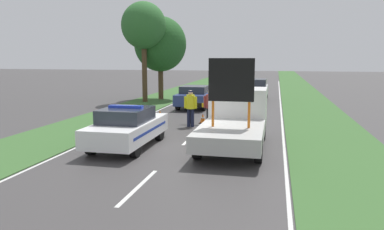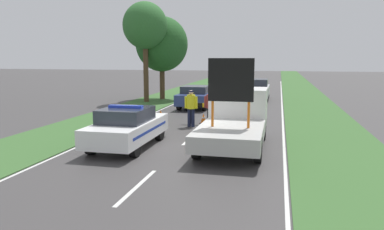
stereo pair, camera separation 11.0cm
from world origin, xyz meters
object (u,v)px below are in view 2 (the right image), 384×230
object	(u,v)px
queued_car_sedan_silver	(257,89)
roadside_tree_near_left	(145,26)
traffic_cone_near_police	(161,116)
police_car	(128,127)
traffic_cone_centre_front	(203,118)
police_officer	(191,105)
pedestrian_civilian	(211,105)
work_truck	(236,118)
road_barrier	(211,107)
queued_car_hatch_blue	(196,96)
roadside_tree_near_right	(162,44)

from	to	relation	value
queued_car_sedan_silver	roadside_tree_near_left	world-z (taller)	roadside_tree_near_left
traffic_cone_near_police	roadside_tree_near_left	xyz separation A→B (m)	(-3.79, 8.27, 5.30)
queued_car_sedan_silver	roadside_tree_near_left	bearing A→B (deg)	23.96
police_car	traffic_cone_centre_front	size ratio (longest dim) A/B	8.75
police_officer	pedestrian_civilian	distance (m)	0.98
police_officer	traffic_cone_near_police	distance (m)	2.15
police_officer	roadside_tree_near_left	distance (m)	11.64
work_truck	road_barrier	size ratio (longest dim) A/B	2.17
traffic_cone_centre_front	roadside_tree_near_left	xyz separation A→B (m)	(-6.02, 8.03, 5.37)
road_barrier	queued_car_sedan_silver	world-z (taller)	queued_car_sedan_silver
traffic_cone_near_police	police_car	bearing A→B (deg)	-85.43
police_officer	queued_car_hatch_blue	distance (m)	6.96
police_car	pedestrian_civilian	xyz separation A→B (m)	(2.29, 4.96, 0.29)
police_car	roadside_tree_near_right	xyz separation A→B (m)	(-3.61, 15.76, 3.61)
police_car	work_truck	size ratio (longest dim) A/B	0.79
police_car	traffic_cone_centre_front	bearing A→B (deg)	72.82
police_officer	queued_car_hatch_blue	world-z (taller)	police_officer
police_officer	roadside_tree_near_right	distance (m)	12.69
pedestrian_civilian	traffic_cone_centre_front	bearing A→B (deg)	136.08
traffic_cone_centre_front	roadside_tree_near_left	world-z (taller)	roadside_tree_near_left
police_car	queued_car_sedan_silver	xyz separation A→B (m)	(3.82, 17.27, 0.07)
queued_car_hatch_blue	roadside_tree_near_left	xyz separation A→B (m)	(-4.36, 2.28, 4.86)
road_barrier	queued_car_hatch_blue	size ratio (longest dim) A/B	0.61
roadside_tree_near_right	police_car	bearing A→B (deg)	-77.11
work_truck	roadside_tree_near_right	xyz separation A→B (m)	(-7.54, 14.41, 3.33)
police_car	traffic_cone_near_police	distance (m)	5.46
police_car	pedestrian_civilian	distance (m)	5.47
traffic_cone_near_police	traffic_cone_centre_front	xyz separation A→B (m)	(2.23, 0.24, -0.07)
queued_car_sedan_silver	roadside_tree_near_right	size ratio (longest dim) A/B	0.70
police_officer	traffic_cone_centre_front	size ratio (longest dim) A/B	3.51
roadside_tree_near_left	pedestrian_civilian	bearing A→B (deg)	-53.28
work_truck	roadside_tree_near_left	bearing A→B (deg)	-55.92
queued_car_hatch_blue	roadside_tree_near_left	bearing A→B (deg)	-27.55
road_barrier	traffic_cone_near_police	world-z (taller)	road_barrier
police_car	police_officer	bearing A→B (deg)	73.45
roadside_tree_near_right	pedestrian_civilian	bearing A→B (deg)	-61.36
work_truck	traffic_cone_centre_front	bearing A→B (deg)	-63.04
queued_car_hatch_blue	road_barrier	bearing A→B (deg)	109.22
police_car	road_barrier	size ratio (longest dim) A/B	1.71
road_barrier	roadside_tree_near_right	xyz separation A→B (m)	(-5.84, 10.35, 3.49)
police_officer	roadside_tree_near_left	bearing A→B (deg)	-31.63
police_car	queued_car_hatch_blue	size ratio (longest dim) A/B	1.04
traffic_cone_centre_front	queued_car_sedan_silver	bearing A→B (deg)	80.09
pedestrian_civilian	roadside_tree_near_left	xyz separation A→B (m)	(-6.51, 8.73, 4.57)
queued_car_sedan_silver	queued_car_hatch_blue	bearing A→B (deg)	57.81
roadside_tree_near_right	road_barrier	bearing A→B (deg)	-60.55
queued_car_sedan_silver	traffic_cone_centre_front	bearing A→B (deg)	80.09
police_officer	traffic_cone_centre_front	distance (m)	1.42
work_truck	traffic_cone_near_police	xyz separation A→B (m)	(-4.36, 4.08, -0.72)
pedestrian_civilian	roadside_tree_near_right	world-z (taller)	roadside_tree_near_right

